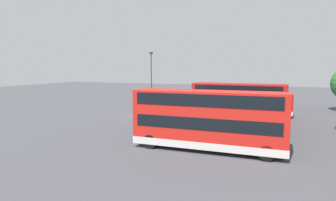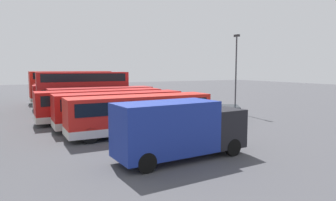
% 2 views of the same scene
% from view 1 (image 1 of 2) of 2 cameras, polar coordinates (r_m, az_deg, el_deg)
% --- Properties ---
extents(ground_plane, '(140.00, 140.00, 0.00)m').
position_cam_1_polar(ground_plane, '(38.16, -4.58, -2.98)').
color(ground_plane, '#47474C').
extents(bus_single_deck_near_end, '(2.65, 11.03, 2.95)m').
position_cam_1_polar(bus_single_deck_near_end, '(46.99, 14.84, 0.60)').
color(bus_single_deck_near_end, red).
rests_on(bus_single_deck_near_end, ground).
extents(bus_single_deck_second, '(2.67, 10.74, 2.95)m').
position_cam_1_polar(bus_single_deck_second, '(43.47, 14.92, 0.14)').
color(bus_single_deck_second, '#B71411').
rests_on(bus_single_deck_second, ground).
extents(bus_single_deck_third, '(2.63, 11.58, 2.95)m').
position_cam_1_polar(bus_single_deck_third, '(39.85, 15.15, -0.43)').
color(bus_single_deck_third, '#B71411').
rests_on(bus_single_deck_third, ground).
extents(bus_single_deck_fourth, '(2.83, 10.95, 2.95)m').
position_cam_1_polar(bus_single_deck_fourth, '(36.38, 12.73, -1.01)').
color(bus_single_deck_fourth, '#A51919').
rests_on(bus_single_deck_fourth, ground).
extents(bus_double_decker_fifth, '(2.97, 10.17, 4.55)m').
position_cam_1_polar(bus_double_decker_fifth, '(32.64, 13.70, -0.43)').
color(bus_double_decker_fifth, '#A51919').
rests_on(bus_double_decker_fifth, ground).
extents(bus_single_deck_sixth, '(3.01, 11.63, 2.95)m').
position_cam_1_polar(bus_single_deck_sixth, '(29.04, 11.36, -2.85)').
color(bus_single_deck_sixth, '#A51919').
rests_on(bus_single_deck_sixth, ground).
extents(bus_single_deck_seventh, '(2.71, 10.28, 2.95)m').
position_cam_1_polar(bus_single_deck_seventh, '(25.78, 10.46, -4.02)').
color(bus_single_deck_seventh, '#A51919').
rests_on(bus_single_deck_seventh, ground).
extents(bus_double_decker_far_end, '(2.74, 11.53, 4.55)m').
position_cam_1_polar(bus_double_decker_far_end, '(22.03, 7.89, -3.57)').
color(bus_double_decker_far_end, red).
rests_on(bus_double_decker_far_end, ground).
extents(box_truck_blue, '(2.93, 7.63, 3.20)m').
position_cam_1_polar(box_truck_blue, '(53.63, 16.34, 1.36)').
color(box_truck_blue, navy).
rests_on(box_truck_blue, ground).
extents(car_hatchback_silver, '(4.67, 3.94, 1.43)m').
position_cam_1_polar(car_hatchback_silver, '(47.65, 2.61, -0.22)').
color(car_hatchback_silver, silver).
rests_on(car_hatchback_silver, ground).
extents(lamp_post_tall, '(0.70, 0.30, 8.65)m').
position_cam_1_polar(lamp_post_tall, '(45.39, -3.32, 4.91)').
color(lamp_post_tall, '#38383D').
rests_on(lamp_post_tall, ground).
extents(waste_bin_yellow, '(0.60, 0.60, 0.95)m').
position_cam_1_polar(waste_bin_yellow, '(29.77, -5.45, -4.77)').
color(waste_bin_yellow, '#333338').
rests_on(waste_bin_yellow, ground).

